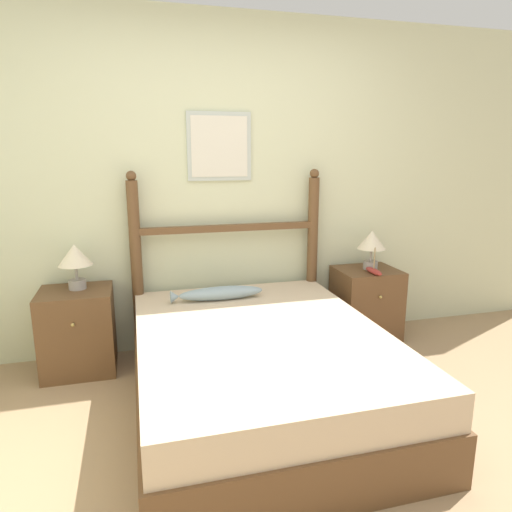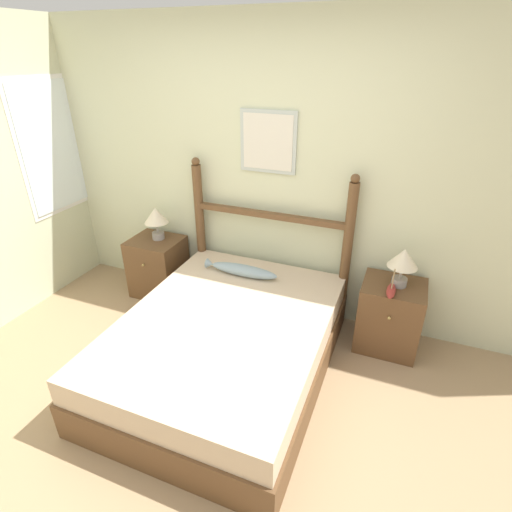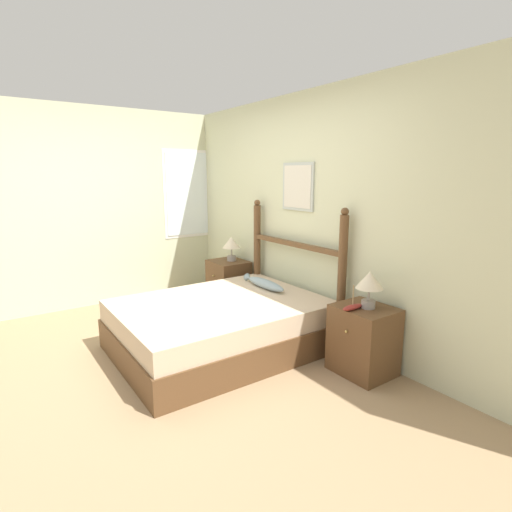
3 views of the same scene
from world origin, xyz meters
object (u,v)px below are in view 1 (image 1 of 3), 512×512
nightstand_right (366,304)px  model_boat (374,271)px  bed (261,368)px  table_lamp_left (75,258)px  table_lamp_right (372,243)px  nightstand_left (78,331)px  fish_pillow (219,293)px

nightstand_right → model_boat: size_ratio=2.64×
bed → table_lamp_left: (-1.11, 0.82, 0.58)m
table_lamp_right → table_lamp_left: bearing=179.1°
bed → table_lamp_right: bearing=34.0°
nightstand_left → table_lamp_right: size_ratio=1.87×
model_boat → fish_pillow: 1.25m
nightstand_right → fish_pillow: (-1.27, -0.14, 0.24)m
bed → nightstand_right: nightstand_right is taller
table_lamp_right → bed: bearing=-146.0°
table_lamp_right → model_boat: 0.25m
bed → model_boat: bearing=30.0°
table_lamp_left → bed: bearing=-36.3°
nightstand_right → model_boat: model_boat is taller
bed → table_lamp_left: 1.49m
nightstand_right → table_lamp_left: (-2.24, 0.04, 0.52)m
model_boat → fish_pillow: bearing=-179.9°
bed → nightstand_left: (-1.13, 0.78, 0.06)m
nightstand_left → bed: bearing=-34.5°
nightstand_left → nightstand_right: bearing=0.0°
bed → nightstand_left: size_ratio=3.28×
bed → model_boat: size_ratio=8.66×
nightstand_right → table_lamp_right: (0.02, 0.00, 0.52)m
nightstand_left → nightstand_right: 2.26m
bed → nightstand_left: nightstand_left is taller
nightstand_left → nightstand_right: same height
nightstand_left → table_lamp_left: (0.02, 0.04, 0.52)m
bed → nightstand_left: 1.37m
model_boat → table_lamp_left: bearing=175.5°
bed → nightstand_right: (1.13, 0.78, 0.06)m
nightstand_right → model_boat: bearing=-99.2°
nightstand_left → table_lamp_left: table_lamp_left is taller
model_boat → fish_pillow: size_ratio=0.34×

